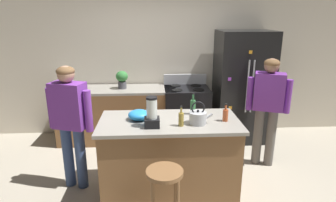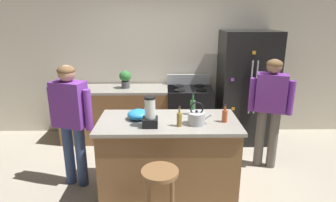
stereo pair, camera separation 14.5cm
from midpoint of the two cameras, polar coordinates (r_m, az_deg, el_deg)
The scene contains 16 objects.
ground_plane at distance 3.83m, azimuth 1.20°, elevation -17.00°, with size 14.00×14.00×0.00m, color #B2A893.
back_wall at distance 5.18m, azimuth 0.55°, elevation 8.27°, with size 8.00×0.10×2.70m, color beige.
kitchen_island at distance 3.59m, azimuth 1.24°, elevation -10.82°, with size 1.67×0.82×0.93m.
back_counter_run at distance 5.05m, azimuth -8.49°, elevation -2.53°, with size 2.00×0.64×0.93m.
refrigerator at distance 5.04m, azimuth 16.14°, elevation 2.58°, with size 0.90×0.73×1.88m.
stove_range at distance 5.00m, azimuth 5.09°, elevation -2.46°, with size 0.76×0.65×1.11m.
person_by_island_left at distance 3.67m, azimuth -17.75°, elevation -2.75°, with size 0.59×0.33×1.57m.
person_by_sink_right at distance 4.21m, azimuth 20.66°, elevation -0.51°, with size 0.58×0.35×1.57m.
bar_stool at distance 2.87m, azimuth -0.11°, elevation -16.54°, with size 0.36×0.36×0.72m.
potted_plant at distance 4.87m, azimuth -7.68°, elevation 4.55°, with size 0.20×0.20×0.30m.
blender_appliance at distance 3.18m, azimuth -2.29°, elevation -2.62°, with size 0.17×0.17×0.35m.
bottle_vinegar at distance 3.21m, azimuth 3.57°, elevation -3.60°, with size 0.06×0.06×0.24m.
bottle_cooking_sauce at distance 3.41m, azimuth 12.45°, elevation -2.86°, with size 0.06×0.06×0.22m.
bottle_olive_oil at distance 3.58m, azimuth 6.11°, elevation -1.16°, with size 0.07×0.07×0.28m.
mixing_bowl at distance 3.43m, azimuth -4.75°, elevation -2.69°, with size 0.26×0.26×0.12m, color #268CD8.
tea_kettle at distance 3.28m, azimuth 6.98°, elevation -3.33°, with size 0.28×0.20×0.27m.
Camera 2 is at (-0.05, -3.17, 2.14)m, focal length 30.55 mm.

